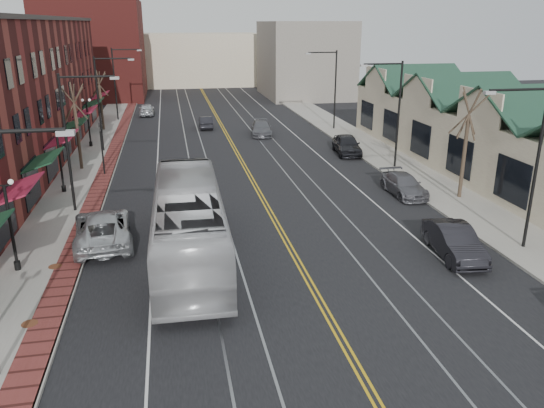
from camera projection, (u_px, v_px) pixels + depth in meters
name	position (u px, v px, depth m)	size (l,w,h in m)	color
ground	(341.00, 340.00, 19.06)	(160.00, 160.00, 0.00)	black
sidewalk_left	(77.00, 192.00, 35.46)	(4.00, 120.00, 0.15)	gray
sidewalk_right	(412.00, 174.00, 39.76)	(4.00, 120.00, 0.15)	gray
building_right	(488.00, 141.00, 40.11)	(8.00, 36.00, 4.60)	#C5B298
backdrop_left	(95.00, 50.00, 78.93)	(14.00, 18.00, 14.00)	maroon
backdrop_mid	(197.00, 59.00, 96.54)	(22.00, 14.00, 9.00)	#C5B298
backdrop_right	(304.00, 60.00, 80.33)	(12.00, 16.00, 11.00)	slate
streetlight_l_1	(73.00, 129.00, 30.31)	(3.33, 0.25, 8.00)	black
streetlight_l_2	(103.00, 94.00, 45.17)	(3.33, 0.25, 8.00)	black
streetlight_l_3	(118.00, 76.00, 60.03)	(3.33, 0.25, 8.00)	black
streetlight_r_0	(530.00, 152.00, 24.98)	(3.33, 0.25, 8.00)	black
streetlight_r_1	(394.00, 104.00, 39.84)	(3.33, 0.25, 8.00)	black
streetlight_r_2	(331.00, 82.00, 54.70)	(3.33, 0.25, 8.00)	black
lamppost_l_1	(11.00, 228.00, 23.48)	(0.84, 0.28, 4.27)	black
lamppost_l_2	(60.00, 162.00, 34.62)	(0.84, 0.28, 4.27)	black
lamppost_l_3	(89.00, 124.00, 47.63)	(0.84, 0.28, 4.27)	black
tree_left_near	(77.00, 125.00, 39.82)	(1.78, 1.37, 6.48)	#382B21
tree_left_far	(101.00, 99.00, 54.76)	(1.66, 1.28, 6.02)	#382B21
tree_right_mid	(466.00, 142.00, 33.09)	(1.90, 1.46, 6.93)	#382B21
manhole_mid	(30.00, 324.00, 19.79)	(0.60, 0.60, 0.02)	#592D19
manhole_far	(55.00, 266.00, 24.43)	(0.60, 0.60, 0.02)	#592D19
traffic_signal	(102.00, 145.00, 38.69)	(0.18, 0.15, 3.80)	black
transit_bus	(189.00, 223.00, 25.04)	(3.10, 13.25, 3.69)	silver
parked_suv	(103.00, 228.00, 27.13)	(2.77, 6.00, 1.67)	#B3B8BB
parked_car_b	(454.00, 241.00, 25.64)	(1.65, 4.72, 1.56)	black
parked_car_c	(404.00, 185.00, 34.90)	(1.89, 4.65, 1.35)	slate
parked_car_d	(347.00, 145.00, 45.70)	(1.97, 4.89, 1.67)	black
distant_car_left	(206.00, 122.00, 57.00)	(1.36, 3.90, 1.28)	black
distant_car_right	(261.00, 128.00, 53.55)	(1.97, 4.85, 1.41)	slate
distant_car_far	(147.00, 109.00, 64.85)	(1.76, 4.37, 1.49)	#B2B5B9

